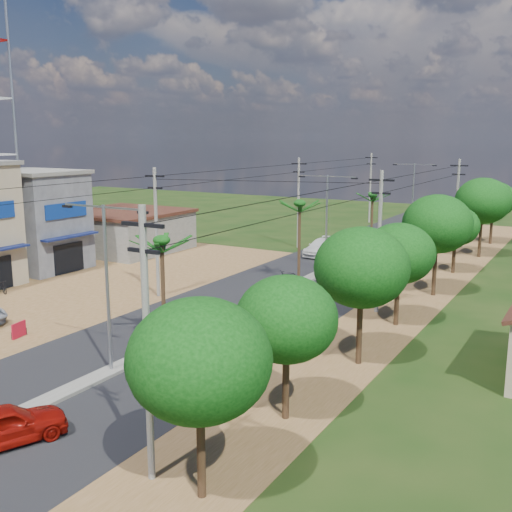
{
  "coord_description": "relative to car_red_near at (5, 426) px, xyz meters",
  "views": [
    {
      "loc": [
        19.41,
        -19.64,
        10.98
      ],
      "look_at": [
        -0.81,
        14.99,
        3.0
      ],
      "focal_mm": 42.0,
      "sensor_mm": 36.0,
      "label": 1
    }
  ],
  "objects": [
    {
      "name": "palm_median_far",
      "position": [
        -1.5,
        42.97,
        4.52
      ],
      "size": [
        2.0,
        2.0,
        5.85
      ],
      "color": "black",
      "rests_on": "ground"
    },
    {
      "name": "moto_rider_west_a",
      "position": [
        -2.7,
        27.34,
        -0.29
      ],
      "size": [
        1.25,
        1.82,
        0.91
      ],
      "primitive_type": "imported",
      "rotation": [
        0.0,
        0.0,
        -0.42
      ],
      "color": "black",
      "rests_on": "ground"
    },
    {
      "name": "tree_east_b",
      "position": [
        7.8,
        6.97,
        3.37
      ],
      "size": [
        4.0,
        4.0,
        5.83
      ],
      "color": "black",
      "rests_on": "ground"
    },
    {
      "name": "dirt_lot_west",
      "position": [
        -16.5,
        14.97,
        -0.72
      ],
      "size": [
        18.0,
        46.0,
        0.04
      ],
      "primitive_type": "cube",
      "color": "brown",
      "rests_on": "ground"
    },
    {
      "name": "utility_pole_w_b",
      "position": [
        -8.5,
        18.97,
        4.01
      ],
      "size": [
        1.6,
        0.24,
        9.0
      ],
      "color": "#605E56",
      "rests_on": "ground"
    },
    {
      "name": "utility_pole_e_b",
      "position": [
        6.0,
        22.97,
        4.01
      ],
      "size": [
        1.6,
        0.24,
        9.0
      ],
      "color": "#605E56",
      "rests_on": "ground"
    },
    {
      "name": "tree_east_g",
      "position": [
        8.3,
        44.97,
        4.5
      ],
      "size": [
        5.0,
        5.0,
        7.38
      ],
      "color": "black",
      "rests_on": "ground"
    },
    {
      "name": "roadside_sign",
      "position": [
        -9.5,
        8.12,
        -0.29
      ],
      "size": [
        0.29,
        1.08,
        0.91
      ],
      "rotation": [
        0.0,
        0.0,
        0.21
      ],
      "color": "#A60F23",
      "rests_on": "ground"
    },
    {
      "name": "tree_east_f",
      "position": [
        7.7,
        36.97,
        3.14
      ],
      "size": [
        3.8,
        3.8,
        5.52
      ],
      "color": "black",
      "rests_on": "ground"
    },
    {
      "name": "car_white_far",
      "position": [
        -4.72,
        38.33,
        0.01
      ],
      "size": [
        2.28,
        5.26,
        1.51
      ],
      "primitive_type": "imported",
      "rotation": [
        0.0,
        0.0,
        0.03
      ],
      "color": "beige",
      "rests_on": "ground"
    },
    {
      "name": "utility_pole_w_d",
      "position": [
        -8.5,
        61.97,
        4.01
      ],
      "size": [
        1.6,
        0.24,
        9.0
      ],
      "color": "#605E56",
      "rests_on": "ground"
    },
    {
      "name": "moto_rider_west_b",
      "position": [
        -4.99,
        39.16,
        -0.28
      ],
      "size": [
        0.51,
        1.55,
        0.92
      ],
      "primitive_type": "imported",
      "rotation": [
        0.0,
        0.0,
        -0.05
      ],
      "color": "black",
      "rests_on": "ground"
    },
    {
      "name": "road",
      "position": [
        -1.5,
        21.97,
        -0.72
      ],
      "size": [
        12.0,
        110.0,
        0.04
      ],
      "primitive_type": "cube",
      "color": "black",
      "rests_on": "ground"
    },
    {
      "name": "dirt_shoulder_east",
      "position": [
        7.0,
        21.97,
        -0.73
      ],
      "size": [
        5.0,
        90.0,
        0.03
      ],
      "primitive_type": "cube",
      "color": "brown",
      "rests_on": "ground"
    },
    {
      "name": "streetlight_far",
      "position": [
        -1.5,
        56.97,
        4.04
      ],
      "size": [
        5.1,
        0.18,
        8.0
      ],
      "color": "gray",
      "rests_on": "ground"
    },
    {
      "name": "tree_east_c",
      "position": [
        8.2,
        13.97,
        4.12
      ],
      "size": [
        4.6,
        4.6,
        6.83
      ],
      "color": "black",
      "rests_on": "ground"
    },
    {
      "name": "shophouse_grey",
      "position": [
        -23.48,
        20.97,
        3.42
      ],
      "size": [
        9.0,
        6.4,
        8.3
      ],
      "color": "#494A50",
      "rests_on": "ground"
    },
    {
      "name": "tree_east_a",
      "position": [
        8.0,
        0.97,
        3.75
      ],
      "size": [
        4.4,
        4.4,
        6.37
      ],
      "color": "black",
      "rests_on": "ground"
    },
    {
      "name": "tree_east_e",
      "position": [
        8.1,
        28.97,
        4.35
      ],
      "size": [
        4.8,
        4.8,
        7.14
      ],
      "color": "black",
      "rests_on": "ground"
    },
    {
      "name": "streetlight_mid",
      "position": [
        -1.5,
        31.97,
        4.04
      ],
      "size": [
        5.1,
        0.18,
        8.0
      ],
      "color": "gray",
      "rests_on": "ground"
    },
    {
      "name": "car_silver_mid",
      "position": [
        0.0,
        22.43,
        0.06
      ],
      "size": [
        3.31,
        5.16,
        1.61
      ],
      "primitive_type": "imported",
      "rotation": [
        0.0,
        0.0,
        2.78
      ],
      "color": "#9EA1A6",
      "rests_on": "ground"
    },
    {
      "name": "utility_pole_e_c",
      "position": [
        6.0,
        44.97,
        4.01
      ],
      "size": [
        1.6,
        0.24,
        9.0
      ],
      "color": "#605E56",
      "rests_on": "ground"
    },
    {
      "name": "palm_median_near",
      "position": [
        -1.5,
        10.97,
        4.79
      ],
      "size": [
        2.0,
        2.0,
        6.15
      ],
      "color": "black",
      "rests_on": "ground"
    },
    {
      "name": "median",
      "position": [
        -1.5,
        24.97,
        -0.65
      ],
      "size": [
        1.0,
        90.0,
        0.18
      ],
      "primitive_type": "cube",
      "color": "#605E56",
      "rests_on": "ground"
    },
    {
      "name": "utility_pole_w_c",
      "position": [
        -8.5,
        40.97,
        4.01
      ],
      "size": [
        1.6,
        0.24,
        9.0
      ],
      "color": "#605E56",
      "rests_on": "ground"
    },
    {
      "name": "ground",
      "position": [
        -1.5,
        6.97,
        -0.74
      ],
      "size": [
        160.0,
        160.0,
        0.0
      ],
      "primitive_type": "plane",
      "color": "black",
      "rests_on": "ground"
    },
    {
      "name": "car_red_near",
      "position": [
        0.0,
        0.0,
        0.0
      ],
      "size": [
        3.38,
        4.7,
        1.49
      ],
      "primitive_type": "imported",
      "rotation": [
        0.0,
        0.0,
        2.72
      ],
      "color": "maroon",
      "rests_on": "ground"
    },
    {
      "name": "utility_pole_e_a",
      "position": [
        6.0,
        0.97,
        4.01
      ],
      "size": [
        1.6,
        0.24,
        9.0
      ],
      "color": "#605E56",
      "rests_on": "ground"
    },
    {
      "name": "tree_east_d",
      "position": [
        7.9,
        20.97,
        3.6
      ],
      "size": [
        4.2,
        4.2,
        6.13
      ],
      "color": "black",
      "rests_on": "ground"
    },
    {
      "name": "moto_rider_east",
      "position": [
        0.54,
        8.73,
        -0.34
      ],
      "size": [
        1.01,
        1.62,
        0.8
      ],
      "primitive_type": "imported",
      "rotation": [
        0.0,
        0.0,
        2.81
      ],
      "color": "black",
      "rests_on": "ground"
    },
    {
      "name": "tree_east_h",
      "position": [
        8.0,
        52.97,
        3.9
      ],
      "size": [
        4.4,
        4.4,
        6.52
      ],
      "color": "black",
      "rests_on": "ground"
    },
    {
      "name": "palm_median_mid",
      "position": [
        -1.5,
        26.97,
        5.16
      ],
      "size": [
        2.0,
        2.0,
        6.55
      ],
      "color": "black",
      "rests_on": "ground"
    },
    {
      "name": "streetlight_near",
      "position": [
        -1.5,
        6.97,
        4.04
      ],
      "size": [
        5.1,
        0.18,
        8.0
      ],
      "color": "gray",
      "rests_on": "ground"
    },
    {
      "name": "low_shed",
      "position": [
        -22.5,
        30.97,
        1.22
      ],
      "size": [
        10.4,
        10.4,
        3.95
      ],
      "color": "#605E56",
      "rests_on": "ground"
    }
  ]
}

